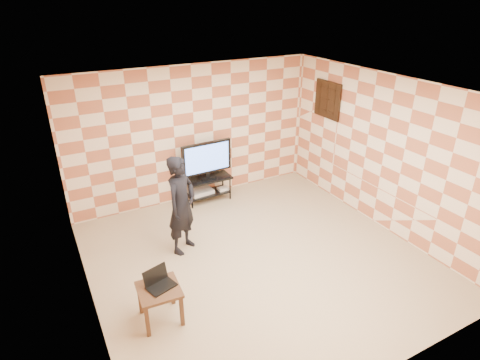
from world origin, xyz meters
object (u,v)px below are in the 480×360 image
at_px(tv, 207,159).
at_px(side_table, 159,294).
at_px(tv_stand, 208,184).
at_px(person, 181,205).

bearing_deg(tv, side_table, -124.72).
bearing_deg(side_table, tv, 55.28).
height_order(tv_stand, side_table, same).
height_order(tv_stand, tv, tv).
relative_size(tv_stand, tv, 0.91).
height_order(tv_stand, person, person).
height_order(tv, person, person).
distance_m(tv_stand, person, 1.79).
bearing_deg(tv_stand, person, -127.35).
distance_m(tv, side_table, 3.35).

